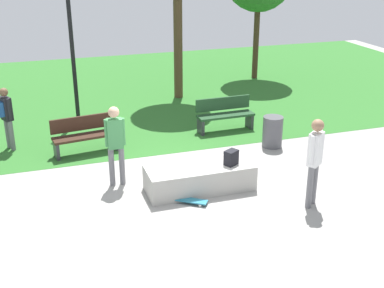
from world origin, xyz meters
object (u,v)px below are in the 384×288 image
at_px(park_bench_far_right, 85,134).
at_px(skateboard_by_ledge, 188,200).
at_px(concrete_ledge, 200,178).
at_px(skater_watching, 115,140).
at_px(backpack_on_ledge, 231,158).
at_px(skater_performing_trick, 315,156).
at_px(trash_bin, 273,132).
at_px(park_bench_by_oak, 225,114).
at_px(lamp_post, 70,23).
at_px(pedestrian_with_backpack, 6,113).

bearing_deg(park_bench_far_right, skateboard_by_ledge, -63.82).
xyz_separation_m(concrete_ledge, skater_watching, (-1.62, 0.77, 0.77)).
relative_size(concrete_ledge, park_bench_far_right, 1.38).
height_order(backpack_on_ledge, skateboard_by_ledge, backpack_on_ledge).
xyz_separation_m(skater_watching, park_bench_far_right, (-0.44, 2.04, -0.56)).
relative_size(backpack_on_ledge, skater_performing_trick, 0.18).
bearing_deg(trash_bin, park_bench_far_right, 166.76).
bearing_deg(trash_bin, park_bench_by_oak, 115.21).
distance_m(park_bench_far_right, trash_bin, 4.74).
height_order(concrete_ledge, backpack_on_ledge, backpack_on_ledge).
distance_m(skater_performing_trick, park_bench_far_right, 5.77).
distance_m(lamp_post, trash_bin, 6.38).
bearing_deg(park_bench_far_right, park_bench_by_oak, 6.40).
bearing_deg(trash_bin, concrete_ledge, -145.95).
distance_m(skater_watching, park_bench_by_oak, 4.30).
xyz_separation_m(skater_performing_trick, park_bench_by_oak, (-0.05, 4.60, -0.60)).
distance_m(backpack_on_ledge, skater_watching, 2.47).
height_order(concrete_ledge, lamp_post, lamp_post).
distance_m(skater_watching, lamp_post, 5.10).
height_order(skateboard_by_ledge, park_bench_by_oak, park_bench_by_oak).
bearing_deg(park_bench_by_oak, trash_bin, -64.79).
relative_size(park_bench_far_right, trash_bin, 2.06).
xyz_separation_m(skater_watching, skateboard_by_ledge, (1.20, -1.28, -0.98)).
relative_size(skater_performing_trick, park_bench_far_right, 1.10).
relative_size(skater_watching, park_bench_by_oak, 1.10).
bearing_deg(skater_watching, trash_bin, 12.90).
distance_m(trash_bin, pedestrian_with_backpack, 6.72).
height_order(park_bench_by_oak, lamp_post, lamp_post).
xyz_separation_m(skateboard_by_ledge, trash_bin, (2.98, 2.24, 0.34)).
bearing_deg(skateboard_by_ledge, skater_watching, 133.11).
bearing_deg(trash_bin, pedestrian_with_backpack, 163.63).
bearing_deg(skater_performing_trick, backpack_on_ledge, 135.46).
relative_size(park_bench_by_oak, pedestrian_with_backpack, 1.00).
bearing_deg(concrete_ledge, backpack_on_ledge, -11.15).
bearing_deg(skateboard_by_ledge, concrete_ledge, 50.23).
xyz_separation_m(backpack_on_ledge, trash_bin, (1.91, 1.86, -0.30)).
bearing_deg(park_bench_by_oak, pedestrian_with_backpack, 176.36).
relative_size(lamp_post, trash_bin, 5.85).
bearing_deg(skater_performing_trick, pedestrian_with_backpack, 139.22).
height_order(skater_performing_trick, park_bench_by_oak, skater_performing_trick).
xyz_separation_m(skateboard_by_ledge, lamp_post, (-1.53, 6.05, 2.75)).
relative_size(concrete_ledge, skateboard_by_ledge, 2.96).
height_order(concrete_ledge, skateboard_by_ledge, concrete_ledge).
bearing_deg(pedestrian_with_backpack, park_bench_far_right, -23.89).
distance_m(skater_watching, park_bench_far_right, 2.16).
xyz_separation_m(backpack_on_ledge, skater_watching, (-2.27, 0.90, 0.34)).
height_order(concrete_ledge, skater_watching, skater_watching).
relative_size(concrete_ledge, lamp_post, 0.48).
relative_size(backpack_on_ledge, park_bench_by_oak, 0.20).
distance_m(backpack_on_ledge, skater_performing_trick, 1.77).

